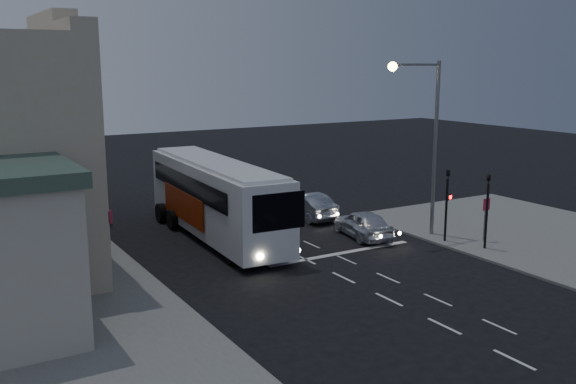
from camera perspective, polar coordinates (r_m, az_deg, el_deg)
ground at (r=28.42m, az=3.77°, el=-7.05°), size 120.00×120.00×0.00m
road_markings at (r=31.72m, az=2.31°, el=-5.06°), size 8.00×30.55×0.01m
tour_bus at (r=33.49m, az=-6.45°, el=-0.39°), size 3.45×13.34×4.06m
car_suv at (r=33.82m, az=6.68°, el=-2.82°), size 2.41×4.51×1.46m
car_sedan_a at (r=37.78m, az=1.64°, el=-1.21°), size 1.65×4.62×1.52m
car_sedan_b at (r=42.51m, az=-3.24°, el=0.06°), size 2.65×4.86×1.34m
traffic_signal_main at (r=33.12m, az=13.96°, el=-0.39°), size 0.25×0.35×4.10m
traffic_signal_side at (r=32.28m, az=17.31°, el=-0.86°), size 0.18×0.15×4.10m
regulatory_sign at (r=33.81m, az=17.16°, el=-1.75°), size 0.45×0.12×2.20m
streetlight at (r=33.47m, az=12.21°, el=5.55°), size 3.32×0.44×9.00m
street_tree at (r=38.15m, az=-19.78°, el=3.95°), size 4.00×4.00×6.20m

